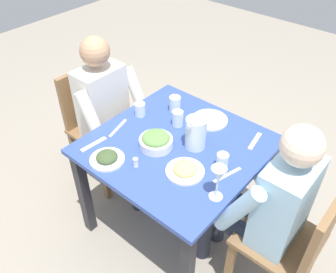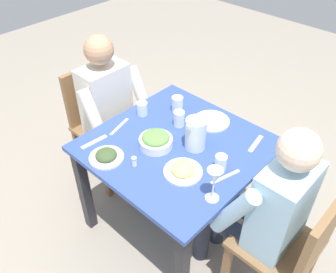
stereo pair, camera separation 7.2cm
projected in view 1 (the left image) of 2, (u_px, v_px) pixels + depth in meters
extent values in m
plane|color=gray|center=(175.00, 221.00, 2.51)|extent=(8.00, 8.00, 0.00)
cube|color=#334C99|center=(177.00, 146.00, 2.06)|extent=(0.94, 0.94, 0.03)
cube|color=#232328|center=(187.00, 272.00, 1.84)|extent=(0.06, 0.06, 0.70)
cube|color=#232328|center=(265.00, 183.00, 2.33)|extent=(0.06, 0.06, 0.70)
cube|color=#232328|center=(84.00, 193.00, 2.26)|extent=(0.06, 0.06, 0.70)
cube|color=#232328|center=(169.00, 132.00, 2.75)|extent=(0.06, 0.06, 0.70)
cube|color=olive|center=(312.00, 259.00, 2.03)|extent=(0.04, 0.04, 0.45)
cube|color=olive|center=(229.00, 265.00, 2.01)|extent=(0.04, 0.04, 0.45)
cube|color=olive|center=(259.00, 227.00, 2.21)|extent=(0.04, 0.04, 0.45)
cube|color=olive|center=(279.00, 238.00, 1.87)|extent=(0.40, 0.40, 0.03)
cube|color=olive|center=(324.00, 231.00, 1.64)|extent=(0.38, 0.04, 0.42)
cube|color=olive|center=(109.00, 134.00, 2.92)|extent=(0.04, 0.04, 0.45)
cube|color=olive|center=(76.00, 155.00, 2.72)|extent=(0.04, 0.04, 0.45)
cube|color=olive|center=(138.00, 152.00, 2.75)|extent=(0.04, 0.04, 0.45)
cube|color=olive|center=(105.00, 176.00, 2.55)|extent=(0.04, 0.04, 0.45)
cube|color=olive|center=(103.00, 130.00, 2.59)|extent=(0.40, 0.40, 0.03)
cube|color=olive|center=(83.00, 96.00, 2.54)|extent=(0.38, 0.04, 0.42)
cube|color=#9EC6E0|center=(284.00, 203.00, 1.72)|extent=(0.32, 0.20, 0.50)
sphere|color=beige|center=(303.00, 146.00, 1.48)|extent=(0.19, 0.19, 0.19)
cylinder|color=#2D3342|center=(235.00, 228.00, 1.94)|extent=(0.11, 0.38, 0.11)
cylinder|color=#2D3342|center=(204.00, 231.00, 2.17)|extent=(0.10, 0.10, 0.47)
cylinder|color=#9EC6E0|center=(238.00, 210.00, 1.66)|extent=(0.08, 0.23, 0.37)
cylinder|color=#2D3342|center=(250.00, 209.00, 2.04)|extent=(0.11, 0.38, 0.11)
cylinder|color=#2D3342|center=(220.00, 214.00, 2.27)|extent=(0.10, 0.10, 0.47)
cylinder|color=#9EC6E0|center=(278.00, 165.00, 1.89)|extent=(0.08, 0.23, 0.37)
cube|color=silver|center=(102.00, 101.00, 2.41)|extent=(0.32, 0.20, 0.50)
sphere|color=tan|center=(95.00, 51.00, 2.17)|extent=(0.19, 0.19, 0.19)
cylinder|color=#2D3342|center=(133.00, 139.00, 2.54)|extent=(0.11, 0.38, 0.11)
cylinder|color=#2D3342|center=(153.00, 171.00, 2.57)|extent=(0.10, 0.10, 0.47)
cylinder|color=silver|center=(137.00, 94.00, 2.44)|extent=(0.08, 0.23, 0.37)
cylinder|color=#2D3342|center=(116.00, 150.00, 2.44)|extent=(0.11, 0.38, 0.11)
cylinder|color=#2D3342|center=(137.00, 184.00, 2.47)|extent=(0.10, 0.10, 0.47)
cylinder|color=silver|center=(92.00, 120.00, 2.20)|extent=(0.08, 0.23, 0.37)
cylinder|color=silver|center=(196.00, 133.00, 1.98)|extent=(0.12, 0.12, 0.19)
cube|color=silver|center=(204.00, 126.00, 2.02)|extent=(0.02, 0.02, 0.11)
cube|color=silver|center=(190.00, 126.00, 1.89)|extent=(0.04, 0.03, 0.02)
cylinder|color=white|center=(156.00, 143.00, 2.02)|extent=(0.19, 0.19, 0.05)
ellipsoid|color=#608E47|center=(156.00, 138.00, 2.00)|extent=(0.16, 0.16, 0.06)
cylinder|color=white|center=(210.00, 120.00, 2.22)|extent=(0.23, 0.23, 0.01)
ellipsoid|color=white|center=(210.00, 118.00, 2.21)|extent=(0.14, 0.14, 0.03)
cylinder|color=white|center=(107.00, 159.00, 1.94)|extent=(0.19, 0.19, 0.01)
ellipsoid|color=#3D512D|center=(107.00, 157.00, 1.93)|extent=(0.12, 0.12, 0.05)
cylinder|color=white|center=(185.00, 171.00, 1.87)|extent=(0.21, 0.21, 0.01)
ellipsoid|color=#E0C670|center=(185.00, 169.00, 1.86)|extent=(0.13, 0.13, 0.06)
cylinder|color=silver|center=(178.00, 118.00, 2.16)|extent=(0.07, 0.07, 0.10)
cylinder|color=silver|center=(175.00, 104.00, 2.28)|extent=(0.07, 0.07, 0.10)
cylinder|color=silver|center=(140.00, 109.00, 2.25)|extent=(0.07, 0.07, 0.09)
cylinder|color=silver|center=(222.00, 161.00, 1.87)|extent=(0.06, 0.06, 0.10)
cylinder|color=silver|center=(216.00, 196.00, 1.74)|extent=(0.07, 0.07, 0.01)
cylinder|color=silver|center=(217.00, 189.00, 1.71)|extent=(0.01, 0.01, 0.10)
cone|color=silver|center=(218.00, 175.00, 1.65)|extent=(0.08, 0.08, 0.09)
cylinder|color=white|center=(136.00, 163.00, 1.90)|extent=(0.03, 0.03, 0.04)
cylinder|color=#B2B2B7|center=(135.00, 159.00, 1.88)|extent=(0.03, 0.03, 0.01)
cube|color=silver|center=(255.00, 141.00, 2.07)|extent=(0.17, 0.05, 0.01)
cube|color=silver|center=(118.00, 128.00, 2.16)|extent=(0.18, 0.07, 0.01)
cube|color=silver|center=(94.00, 144.00, 2.04)|extent=(0.17, 0.04, 0.01)
cube|color=silver|center=(227.00, 175.00, 1.85)|extent=(0.18, 0.07, 0.01)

